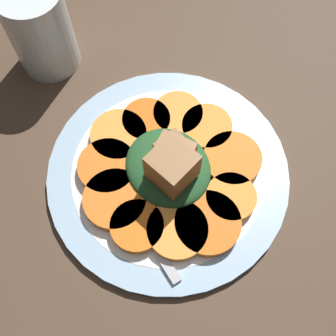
% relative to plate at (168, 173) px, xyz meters
% --- Properties ---
extents(table_slab, '(1.20, 1.20, 0.02)m').
position_rel_plate_xyz_m(table_slab, '(0.00, 0.00, -0.02)').
color(table_slab, '#4C3828').
rests_on(table_slab, ground).
extents(plate, '(0.30, 0.30, 0.01)m').
position_rel_plate_xyz_m(plate, '(0.00, 0.00, 0.00)').
color(plate, '#99B7D1').
rests_on(plate, table_slab).
extents(carrot_slice_0, '(0.06, 0.06, 0.01)m').
position_rel_plate_xyz_m(carrot_slice_0, '(-0.07, 0.02, 0.01)').
color(carrot_slice_0, '#D45F13').
rests_on(carrot_slice_0, plate).
extents(carrot_slice_1, '(0.07, 0.07, 0.01)m').
position_rel_plate_xyz_m(carrot_slice_1, '(-0.08, -0.02, 0.01)').
color(carrot_slice_1, orange).
rests_on(carrot_slice_1, plate).
extents(carrot_slice_2, '(0.07, 0.07, 0.01)m').
position_rel_plate_xyz_m(carrot_slice_2, '(-0.05, -0.06, 0.01)').
color(carrot_slice_2, orange).
rests_on(carrot_slice_2, plate).
extents(carrot_slice_3, '(0.08, 0.08, 0.01)m').
position_rel_plate_xyz_m(carrot_slice_3, '(-0.01, -0.07, 0.01)').
color(carrot_slice_3, orange).
rests_on(carrot_slice_3, plate).
extents(carrot_slice_4, '(0.06, 0.06, 0.01)m').
position_rel_plate_xyz_m(carrot_slice_4, '(0.03, -0.07, 0.01)').
color(carrot_slice_4, orange).
rests_on(carrot_slice_4, plate).
extents(carrot_slice_5, '(0.07, 0.07, 0.01)m').
position_rel_plate_xyz_m(carrot_slice_5, '(0.07, -0.04, 0.01)').
color(carrot_slice_5, orange).
rests_on(carrot_slice_5, plate).
extents(carrot_slice_6, '(0.08, 0.08, 0.01)m').
position_rel_plate_xyz_m(carrot_slice_6, '(0.08, -0.01, 0.01)').
color(carrot_slice_6, orange).
rests_on(carrot_slice_6, plate).
extents(carrot_slice_7, '(0.06, 0.06, 0.01)m').
position_rel_plate_xyz_m(carrot_slice_7, '(0.08, 0.03, 0.01)').
color(carrot_slice_7, orange).
rests_on(carrot_slice_7, plate).
extents(carrot_slice_8, '(0.07, 0.07, 0.01)m').
position_rel_plate_xyz_m(carrot_slice_8, '(0.04, 0.07, 0.01)').
color(carrot_slice_8, orange).
rests_on(carrot_slice_8, plate).
extents(carrot_slice_9, '(0.06, 0.06, 0.01)m').
position_rel_plate_xyz_m(carrot_slice_9, '(-0.01, 0.08, 0.01)').
color(carrot_slice_9, orange).
rests_on(carrot_slice_9, plate).
extents(carrot_slice_10, '(0.06, 0.06, 0.01)m').
position_rel_plate_xyz_m(carrot_slice_10, '(-0.05, 0.06, 0.01)').
color(carrot_slice_10, orange).
rests_on(carrot_slice_10, plate).
extents(center_pile, '(0.11, 0.10, 0.07)m').
position_rel_plate_xyz_m(center_pile, '(0.00, -0.00, 0.03)').
color(center_pile, '#235128').
rests_on(center_pile, plate).
extents(fork, '(0.19, 0.04, 0.00)m').
position_rel_plate_xyz_m(fork, '(0.01, -0.06, 0.01)').
color(fork, '#B2B2B7').
rests_on(fork, plate).
extents(water_glass, '(0.08, 0.08, 0.12)m').
position_rel_plate_xyz_m(water_glass, '(-0.25, -0.02, 0.06)').
color(water_glass, silver).
rests_on(water_glass, table_slab).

